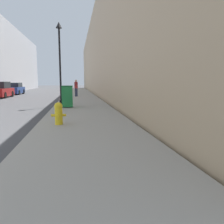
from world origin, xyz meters
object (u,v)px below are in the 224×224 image
object	(u,v)px
fire_hydrant	(59,113)
parked_sedan_near	(0,90)
parked_sedan_far	(15,89)
pedestrian_on_sidewalk	(76,88)
lamppost	(60,53)
trash_bin	(67,96)

from	to	relation	value
fire_hydrant	parked_sedan_near	distance (m)	18.28
parked_sedan_near	parked_sedan_far	world-z (taller)	parked_sedan_near
parked_sedan_near	pedestrian_on_sidewalk	world-z (taller)	pedestrian_on_sidewalk
lamppost	parked_sedan_near	xyz separation A→B (m)	(-6.86, 9.29, -2.77)
parked_sedan_far	pedestrian_on_sidewalk	size ratio (longest dim) A/B	2.45
parked_sedan_far	pedestrian_on_sidewalk	xyz separation A→B (m)	(8.02, -7.74, 0.30)
fire_hydrant	pedestrian_on_sidewalk	size ratio (longest dim) A/B	0.46
trash_bin	parked_sedan_far	bearing A→B (deg)	113.23
trash_bin	parked_sedan_far	xyz separation A→B (m)	(-7.51, 17.50, -0.09)
fire_hydrant	pedestrian_on_sidewalk	world-z (taller)	pedestrian_on_sidewalk
fire_hydrant	parked_sedan_far	bearing A→B (deg)	108.02
trash_bin	pedestrian_on_sidewalk	bearing A→B (deg)	87.01
lamppost	parked_sedan_near	world-z (taller)	lamppost
parked_sedan_far	pedestrian_on_sidewalk	world-z (taller)	pedestrian_on_sidewalk
lamppost	parked_sedan_near	size ratio (longest dim) A/B	1.26
trash_bin	pedestrian_on_sidewalk	distance (m)	9.77
parked_sedan_near	pedestrian_on_sidewalk	size ratio (longest dim) A/B	2.49
fire_hydrant	lamppost	bearing A→B (deg)	93.15
parked_sedan_far	pedestrian_on_sidewalk	distance (m)	11.15
fire_hydrant	trash_bin	bearing A→B (deg)	88.99
parked_sedan_far	lamppost	bearing A→B (deg)	-65.43
fire_hydrant	parked_sedan_far	size ratio (longest dim) A/B	0.19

